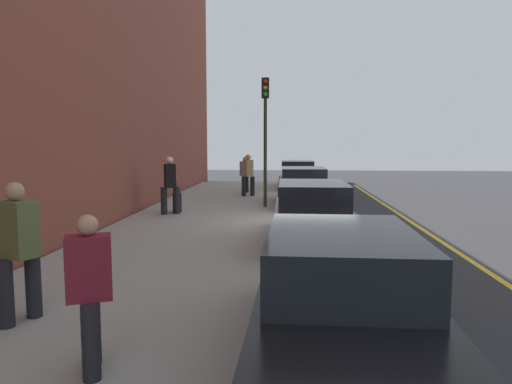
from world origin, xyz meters
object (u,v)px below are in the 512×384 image
Objects in this scene: pedestrian_burgundy_coat at (90,289)px; pedestrian_tan_coat at (248,174)px; parked_car_maroon at (313,215)px; pedestrian_black_coat at (170,184)px; pedestrian_olive_coat at (18,248)px; rolling_suitcase at (177,203)px; parked_car_black at (342,303)px; pedestrian_grey_coat at (245,174)px; parked_car_silver at (297,175)px; parked_car_green at (303,188)px; traffic_light_pole at (265,121)px.

pedestrian_tan_coat reaches higher than pedestrian_burgundy_coat.
pedestrian_black_coat is (-3.82, -4.38, 0.38)m from parked_car_maroon.
pedestrian_olive_coat is 9.24m from pedestrian_black_coat.
pedestrian_black_coat reaches higher than parked_car_maroon.
pedestrian_burgundy_coat is 11.05m from rolling_suitcase.
parked_car_black is at bearing 100.90° from pedestrian_burgundy_coat.
parked_car_black is 16.78m from pedestrian_grey_coat.
parked_car_maroon is 2.78× the size of pedestrian_grey_coat.
parked_car_silver is at bearing 172.86° from pedestrian_burgundy_coat.
parked_car_silver is at bearing 155.39° from pedestrian_black_coat.
parked_car_silver is at bearing 151.57° from pedestrian_tan_coat.
parked_car_black is 2.62× the size of pedestrian_tan_coat.
parked_car_black is at bearing 8.63° from pedestrian_grey_coat.
parked_car_green is 0.94× the size of parked_car_maroon.
pedestrian_grey_coat is 1.66× the size of rolling_suitcase.
pedestrian_tan_coat reaches higher than parked_car_green.
pedestrian_black_coat reaches higher than pedestrian_olive_coat.
parked_car_black is (6.17, -0.01, 0.00)m from parked_car_maroon.
parked_car_green is 13.48m from pedestrian_burgundy_coat.
pedestrian_olive_coat is at bearing -18.66° from parked_car_green.
pedestrian_tan_coat is at bearing 178.96° from pedestrian_burgundy_coat.
pedestrian_grey_coat reaches higher than parked_car_green.
traffic_light_pole is at bearing 166.61° from pedestrian_olive_coat.
pedestrian_black_coat reaches higher than rolling_suitcase.
pedestrian_tan_coat is 0.39× the size of traffic_light_pole.
parked_car_black is at bearing -0.01° from parked_car_green.
pedestrian_black_coat is (5.29, -2.09, 0.03)m from pedestrian_tan_coat.
pedestrian_olive_coat is 1.02× the size of pedestrian_tan_coat.
parked_car_black is 2.53× the size of pedestrian_black_coat.
pedestrian_tan_coat reaches higher than parked_car_maroon.
traffic_light_pole reaches higher than parked_car_green.
pedestrian_burgundy_coat is 12.66m from traffic_light_pole.
pedestrian_grey_coat is at bearing -171.37° from parked_car_black.
parked_car_silver is 2.64× the size of pedestrian_burgundy_coat.
pedestrian_olive_coat is at bearing -6.93° from pedestrian_tan_coat.
pedestrian_burgundy_coat is at bearing -21.15° from parked_car_maroon.
parked_car_black is 12.25m from traffic_light_pole.
pedestrian_grey_coat is at bearing 174.49° from pedestrian_olive_coat.
pedestrian_olive_coat is at bearing -12.03° from parked_car_silver.
pedestrian_olive_coat reaches higher than pedestrian_grey_coat.
rolling_suitcase is (-9.65, -0.20, -0.65)m from pedestrian_olive_coat.
traffic_light_pole is (0.82, -1.39, 2.46)m from parked_car_green.
pedestrian_tan_coat is (-9.11, -2.29, 0.35)m from parked_car_maroon.
parked_car_silver is 2.58× the size of pedestrian_grey_coat.
pedestrian_tan_coat is (-14.53, 1.77, -0.02)m from pedestrian_olive_coat.
pedestrian_tan_coat reaches higher than rolling_suitcase.
parked_car_green is 2.37× the size of pedestrian_olive_coat.
traffic_light_pole reaches higher than parked_car_silver.
pedestrian_burgundy_coat is 0.90× the size of pedestrian_tan_coat.
parked_car_silver is 4.29× the size of rolling_suitcase.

